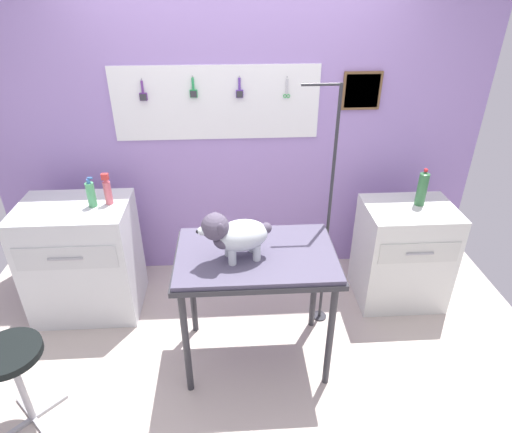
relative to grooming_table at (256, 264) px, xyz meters
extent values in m
cube|color=#C0B1A6|center=(-0.07, -0.13, -0.81)|extent=(4.40, 4.00, 0.04)
cube|color=#A081C6|center=(-0.07, 1.15, 0.36)|extent=(4.00, 0.06, 2.30)
cube|color=white|center=(-0.24, 1.12, 0.73)|extent=(1.59, 0.02, 0.57)
cylinder|color=gray|center=(-0.78, 1.11, 0.92)|extent=(0.01, 0.02, 0.01)
cylinder|color=#673687|center=(-0.78, 1.10, 0.86)|extent=(0.02, 0.02, 0.09)
cube|color=#673687|center=(-0.78, 1.10, 0.79)|extent=(0.06, 0.02, 0.06)
cube|color=#333338|center=(-0.78, 1.08, 0.79)|extent=(0.05, 0.01, 0.05)
cylinder|color=gray|center=(-0.41, 1.11, 0.94)|extent=(0.01, 0.02, 0.01)
cylinder|color=green|center=(-0.41, 1.10, 0.88)|extent=(0.02, 0.02, 0.09)
cube|color=green|center=(-0.41, 1.10, 0.81)|extent=(0.06, 0.02, 0.06)
cube|color=#333338|center=(-0.41, 1.08, 0.81)|extent=(0.05, 0.01, 0.05)
cylinder|color=gray|center=(-0.06, 1.11, 0.93)|extent=(0.01, 0.02, 0.01)
cylinder|color=#5D389E|center=(-0.06, 1.10, 0.88)|extent=(0.02, 0.02, 0.09)
cube|color=#5D389E|center=(-0.06, 1.10, 0.80)|extent=(0.06, 0.02, 0.06)
cube|color=#333338|center=(-0.06, 1.08, 0.80)|extent=(0.05, 0.01, 0.05)
cylinder|color=gray|center=(0.30, 1.11, 0.92)|extent=(0.01, 0.02, 0.01)
cube|color=silver|center=(0.30, 1.10, 0.85)|extent=(0.01, 0.00, 0.11)
cube|color=silver|center=(0.31, 1.10, 0.85)|extent=(0.01, 0.00, 0.11)
torus|color=green|center=(0.29, 1.10, 0.78)|extent=(0.03, 0.01, 0.03)
torus|color=green|center=(0.32, 1.10, 0.78)|extent=(0.03, 0.01, 0.03)
cube|color=brown|center=(0.89, 1.11, 0.81)|extent=(0.30, 0.02, 0.29)
cube|color=#A57551|center=(0.89, 1.11, 0.81)|extent=(0.27, 0.01, 0.26)
cylinder|color=#2D2D33|center=(-0.45, -0.27, -0.38)|extent=(0.04, 0.04, 0.82)
cylinder|color=#2D2D33|center=(0.45, -0.27, -0.38)|extent=(0.04, 0.04, 0.82)
cylinder|color=#2D2D33|center=(-0.45, 0.27, -0.38)|extent=(0.04, 0.04, 0.82)
cylinder|color=#2D2D33|center=(0.45, 0.27, -0.38)|extent=(0.04, 0.04, 0.82)
cube|color=#2D2D33|center=(0.00, 0.00, 0.04)|extent=(1.02, 0.66, 0.03)
cube|color=#4D475D|center=(0.00, 0.00, 0.08)|extent=(0.99, 0.64, 0.03)
cylinder|color=#2D2D33|center=(0.53, 0.35, -0.78)|extent=(0.11, 0.11, 0.01)
cylinder|color=#2D2D33|center=(0.53, 0.35, 0.13)|extent=(0.02, 0.02, 1.83)
cylinder|color=#2D2D33|center=(0.41, 0.35, 1.03)|extent=(0.24, 0.02, 0.02)
cylinder|color=silver|center=(-0.15, -0.11, 0.14)|extent=(0.05, 0.05, 0.11)
cylinder|color=silver|center=(-0.17, -0.02, 0.14)|extent=(0.05, 0.05, 0.11)
cylinder|color=silver|center=(0.00, -0.08, 0.14)|extent=(0.05, 0.05, 0.11)
cylinder|color=silver|center=(-0.02, 0.02, 0.14)|extent=(0.05, 0.05, 0.11)
ellipsoid|color=silver|center=(-0.09, -0.05, 0.25)|extent=(0.36, 0.28, 0.18)
ellipsoid|color=#4E4658|center=(-0.20, -0.07, 0.24)|extent=(0.14, 0.17, 0.10)
sphere|color=#4E4658|center=(-0.24, -0.08, 0.34)|extent=(0.16, 0.16, 0.16)
ellipsoid|color=silver|center=(-0.31, -0.10, 0.32)|extent=(0.09, 0.08, 0.05)
sphere|color=black|center=(-0.34, -0.11, 0.32)|extent=(0.02, 0.02, 0.02)
ellipsoid|color=#4E4658|center=(-0.21, -0.15, 0.35)|extent=(0.06, 0.05, 0.09)
ellipsoid|color=#4E4658|center=(-0.24, -0.01, 0.35)|extent=(0.06, 0.05, 0.09)
sphere|color=#4E4658|center=(0.06, -0.01, 0.27)|extent=(0.07, 0.07, 0.07)
cube|color=silver|center=(-1.30, 0.60, -0.33)|extent=(0.80, 0.56, 0.93)
cube|color=silver|center=(-1.30, 0.32, -0.12)|extent=(0.70, 0.01, 0.19)
cylinder|color=#99999E|center=(-1.30, 0.31, -0.12)|extent=(0.24, 0.02, 0.02)
cube|color=silver|center=(1.22, 0.58, -0.37)|extent=(0.68, 0.52, 0.84)
cube|color=beige|center=(1.22, 0.31, -0.18)|extent=(0.60, 0.01, 0.17)
cylinder|color=#99999E|center=(1.22, 0.31, -0.18)|extent=(0.20, 0.02, 0.02)
cylinder|color=#9E9EA3|center=(-1.40, -0.44, -0.52)|extent=(0.04, 0.04, 0.55)
cube|color=#9E9EA3|center=(-1.32, -0.37, -0.78)|extent=(0.17, 0.17, 0.02)
cube|color=#9E9EA3|center=(-1.47, -0.37, -0.78)|extent=(0.17, 0.17, 0.02)
cube|color=#9E9EA3|center=(-1.47, -0.52, -0.78)|extent=(0.17, 0.17, 0.02)
cube|color=#9E9EA3|center=(-1.32, -0.52, -0.78)|extent=(0.17, 0.17, 0.02)
cylinder|color=black|center=(-1.40, -0.44, -0.22)|extent=(0.36, 0.36, 0.04)
cylinder|color=#CD5C68|center=(-1.03, 0.63, 0.22)|extent=(0.05, 0.05, 0.17)
cylinder|color=#CD5C68|center=(-1.03, 0.63, 0.32)|extent=(0.02, 0.02, 0.02)
cube|color=red|center=(-1.03, 0.63, 0.35)|extent=(0.05, 0.03, 0.04)
cylinder|color=#489F62|center=(-1.14, 0.59, 0.23)|extent=(0.06, 0.06, 0.18)
cylinder|color=#3C72B1|center=(-1.14, 0.59, 0.33)|extent=(0.03, 0.03, 0.03)
cube|color=#3C72B1|center=(-1.12, 0.59, 0.36)|extent=(0.03, 0.01, 0.01)
cylinder|color=#31683B|center=(1.29, 0.62, 0.18)|extent=(0.07, 0.07, 0.25)
cone|color=#31683B|center=(1.29, 0.62, 0.32)|extent=(0.07, 0.07, 0.02)
cylinder|color=red|center=(1.29, 0.62, 0.34)|extent=(0.03, 0.03, 0.02)
camera|label=1|loc=(-0.14, -2.21, 1.60)|focal=30.24mm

